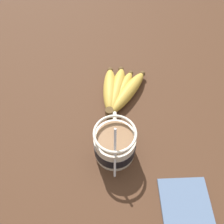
# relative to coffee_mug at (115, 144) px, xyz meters

# --- Properties ---
(table) EXTENTS (1.15, 1.15, 0.04)m
(table) POSITION_rel_coffee_mug_xyz_m (0.09, -0.01, -0.06)
(table) COLOR #422819
(table) RESTS_ON ground
(coffee_mug) EXTENTS (0.14, 0.09, 0.13)m
(coffee_mug) POSITION_rel_coffee_mug_xyz_m (0.00, 0.00, 0.00)
(coffee_mug) COLOR beige
(coffee_mug) RESTS_ON table
(banana_bunch) EXTENTS (0.17, 0.12, 0.04)m
(banana_bunch) POSITION_rel_coffee_mug_xyz_m (0.17, -0.01, -0.02)
(banana_bunch) COLOR #4C381E
(banana_bunch) RESTS_ON table
(napkin) EXTENTS (0.15, 0.11, 0.01)m
(napkin) POSITION_rel_coffee_mug_xyz_m (-0.13, -0.14, -0.04)
(napkin) COLOR slate
(napkin) RESTS_ON table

